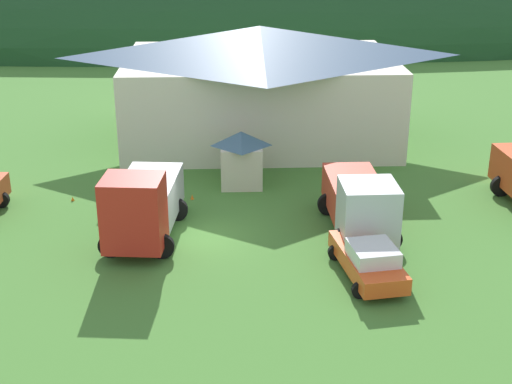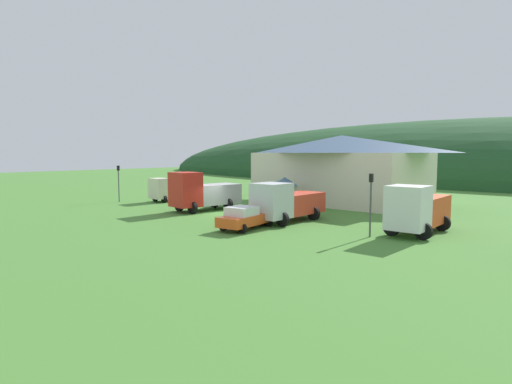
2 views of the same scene
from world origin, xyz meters
TOP-DOWN VIEW (x-y plane):
  - ground_plane at (0.00, 0.00)m, footprint 200.00×200.00m
  - forested_hill_backdrop at (0.00, 67.98)m, footprint 174.17×60.00m
  - depot_building at (3.35, 14.89)m, footprint 18.10×12.09m
  - play_shed_cream at (1.96, 6.66)m, footprint 2.40×2.32m
  - crane_truck_red at (-2.64, -0.10)m, footprint 3.73×6.93m
  - tow_truck_silver at (7.25, 0.03)m, footprint 3.26×6.91m
  - service_pickup_orange at (6.90, -4.12)m, footprint 2.80×5.10m
  - traffic_cone_near_pickup at (-0.67, 4.70)m, footprint 0.36×0.36m
  - traffic_cone_mid_row at (-6.87, 4.76)m, footprint 0.36×0.36m

SIDE VIEW (x-z plane):
  - ground_plane at x=0.00m, z-range 0.00..0.00m
  - forested_hill_backdrop at x=0.00m, z-range -12.29..12.29m
  - traffic_cone_near_pickup at x=-0.67m, z-range -0.26..0.26m
  - traffic_cone_mid_row at x=-6.87m, z-range -0.23..0.23m
  - service_pickup_orange at x=6.90m, z-range 0.00..1.66m
  - play_shed_cream at x=1.96m, z-range 0.05..3.11m
  - tow_truck_silver at x=7.25m, z-range 0.02..3.20m
  - crane_truck_red at x=-2.64m, z-range -0.06..3.63m
  - depot_building at x=3.35m, z-range 0.11..7.46m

